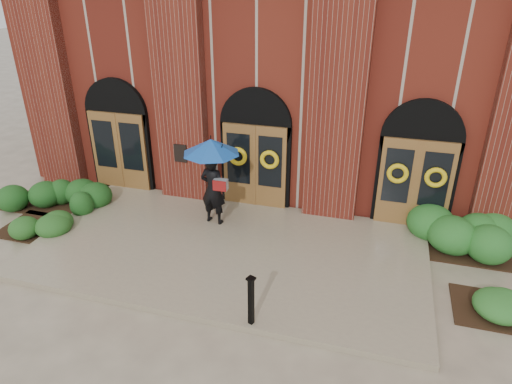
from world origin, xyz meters
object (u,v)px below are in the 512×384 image
at_px(man_with_umbrella, 212,165).
at_px(metal_post, 251,300).
at_px(hedge_wall_left, 50,196).
at_px(hedge_wall_right, 490,238).

distance_m(man_with_umbrella, metal_post, 4.45).
bearing_deg(metal_post, man_with_umbrella, 120.81).
distance_m(metal_post, hedge_wall_left, 8.23).
distance_m(hedge_wall_left, hedge_wall_right, 12.55).
height_order(man_with_umbrella, hedge_wall_right, man_with_umbrella).
height_order(man_with_umbrella, hedge_wall_left, man_with_umbrella).
bearing_deg(hedge_wall_left, man_with_umbrella, 2.84).
relative_size(hedge_wall_left, hedge_wall_right, 0.84).
bearing_deg(hedge_wall_left, metal_post, -24.66).
bearing_deg(metal_post, hedge_wall_right, 40.90).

